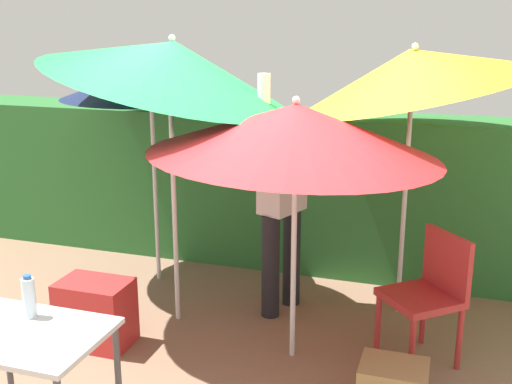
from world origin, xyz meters
TOP-DOWN VIEW (x-y plane):
  - ground_plane at (0.00, 0.00)m, footprint 24.00×24.00m
  - hedge_row at (0.00, 1.85)m, footprint 8.00×0.70m
  - umbrella_rainbow at (-0.67, 0.43)m, footprint 1.82×1.80m
  - umbrella_orange at (0.31, 0.14)m, footprint 1.89×1.88m
  - umbrella_yellow at (-1.16, 1.06)m, footprint 1.48×1.48m
  - umbrella_navy at (0.95, 1.01)m, footprint 1.79×1.76m
  - person_vendor at (0.05, 0.79)m, footprint 0.33×0.55m
  - chair_plastic at (1.19, 0.36)m, footprint 0.62×0.62m
  - cooler_box at (-1.05, -0.14)m, footprint 0.50×0.34m
  - folding_table at (-0.73, -1.27)m, footprint 0.80×0.60m
  - bottle_water at (-0.80, -1.12)m, footprint 0.07×0.07m

SIDE VIEW (x-z plane):
  - ground_plane at x=0.00m, z-range 0.00..0.00m
  - cooler_box at x=-1.05m, z-range 0.00..0.48m
  - chair_plastic at x=1.19m, z-range 0.07..0.96m
  - folding_table at x=-0.73m, z-range 0.27..0.98m
  - hedge_row at x=0.00m, z-range 0.00..1.42m
  - bottle_water at x=-0.80m, z-range 0.71..0.95m
  - person_vendor at x=0.05m, z-range -0.01..1.87m
  - umbrella_orange at x=0.31m, z-range 0.68..2.47m
  - umbrella_yellow at x=-1.16m, z-range 0.78..2.70m
  - umbrella_navy at x=0.95m, z-range 0.76..3.02m
  - umbrella_rainbow at x=-0.67m, z-range 0.78..3.10m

